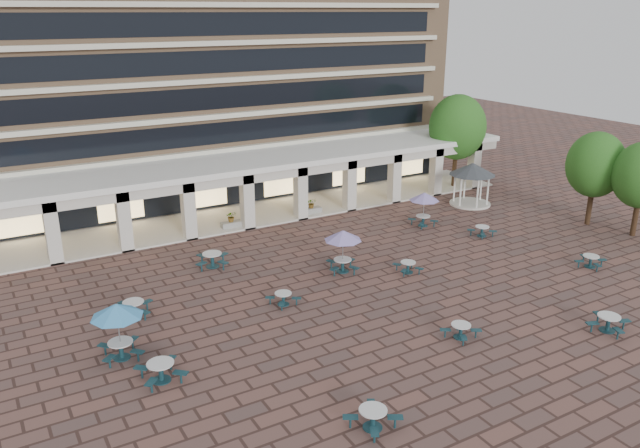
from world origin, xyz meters
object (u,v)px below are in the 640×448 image
Objects in this scene: picnic_table_1 at (373,417)px; gazebo at (472,174)px; picnic_table_0 at (161,370)px; planter_right at (312,208)px; planter_left at (232,221)px; picnic_table_2 at (461,330)px.

gazebo reaches higher than picnic_table_1.
picnic_table_1 is (5.80, -6.94, -0.03)m from picnic_table_0.
planter_right reaches higher than picnic_table_0.
picnic_table_0 is at bearing -135.10° from planter_right.
picnic_table_1 is at bearing -99.93° from planter_left.
planter_right is (6.44, 0.00, -0.02)m from planter_left.
planter_left is at bearing 180.00° from planter_right.
gazebo is 12.88m from planter_right.
planter_right is (16.30, 16.25, -0.01)m from picnic_table_0.
picnic_table_0 is at bearing 151.90° from picnic_table_2.
planter_left is (4.06, 23.18, 0.05)m from picnic_table_1.
picnic_table_1 is 25.45m from planter_right.
picnic_table_1 is 1.37× the size of planter_right.
planter_right reaches higher than picnic_table_2.
planter_right is at bearing 51.13° from picnic_table_1.
planter_right reaches higher than picnic_table_1.
gazebo reaches higher than picnic_table_0.
picnic_table_2 is 1.18× the size of planter_right.
planter_left is (-18.48, 4.12, -1.98)m from gazebo.
gazebo is 19.03m from planter_left.
planter_right is (10.50, 23.18, 0.03)m from picnic_table_1.
picnic_table_1 is at bearing -168.23° from picnic_table_2.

